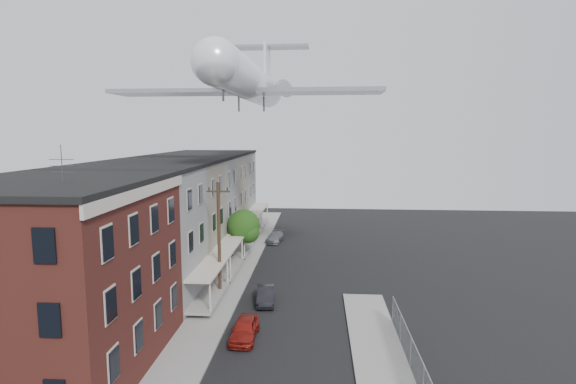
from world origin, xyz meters
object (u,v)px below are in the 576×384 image
(utility_pole, at_px, (219,238))
(car_near, at_px, (245,329))
(street_tree, at_px, (245,227))
(airplane, at_px, (250,83))
(car_mid, at_px, (266,295))
(car_far, at_px, (275,237))

(utility_pole, xyz_separation_m, car_near, (3.08, -6.96, -4.03))
(street_tree, xyz_separation_m, car_near, (2.75, -16.88, -2.80))
(airplane, bearing_deg, car_mid, -74.73)
(utility_pole, height_order, car_mid, utility_pole)
(street_tree, distance_m, car_far, 8.93)
(car_far, bearing_deg, airplane, -87.66)
(street_tree, bearing_deg, car_mid, -72.86)
(street_tree, distance_m, car_near, 17.34)
(car_near, relative_size, airplane, 0.14)
(car_mid, xyz_separation_m, airplane, (-2.23, 8.18, 16.52))
(street_tree, bearing_deg, utility_pole, -91.89)
(utility_pole, bearing_deg, airplane, 78.68)
(car_near, distance_m, airplane, 21.81)
(street_tree, height_order, car_near, street_tree)
(utility_pole, height_order, airplane, airplane)
(utility_pole, xyz_separation_m, car_far, (2.52, 18.09, -4.10))
(car_near, bearing_deg, airplane, 97.17)
(street_tree, distance_m, airplane, 13.99)
(car_near, distance_m, car_mid, 6.05)
(car_mid, bearing_deg, car_near, -101.59)
(utility_pole, xyz_separation_m, street_tree, (0.33, 9.92, -1.22))
(car_mid, height_order, car_far, car_mid)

